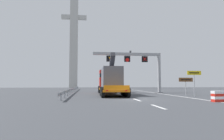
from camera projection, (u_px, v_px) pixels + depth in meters
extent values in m
plane|color=#424449|center=(135.00, 99.00, 18.69)|extent=(112.00, 112.00, 0.00)
cube|color=silver|center=(158.00, 107.00, 12.75)|extent=(0.20, 2.60, 0.01)
cube|color=silver|center=(137.00, 100.00, 18.10)|extent=(0.20, 2.60, 0.01)
cube|color=silver|center=(126.00, 96.00, 23.45)|extent=(0.20, 2.60, 0.01)
cube|color=silver|center=(118.00, 94.00, 28.79)|extent=(0.20, 2.60, 0.01)
cube|color=silver|center=(113.00, 92.00, 34.14)|extent=(0.20, 2.60, 0.01)
cube|color=silver|center=(110.00, 91.00, 39.48)|extent=(0.20, 2.60, 0.01)
cube|color=silver|center=(107.00, 90.00, 44.83)|extent=(0.20, 2.60, 0.01)
cube|color=silver|center=(105.00, 89.00, 50.18)|extent=(0.20, 2.60, 0.01)
cube|color=silver|center=(103.00, 89.00, 55.52)|extent=(0.20, 2.60, 0.01)
cube|color=silver|center=(102.00, 88.00, 60.87)|extent=(0.20, 2.60, 0.01)
cube|color=silver|center=(100.00, 88.00, 66.22)|extent=(0.20, 2.60, 0.01)
cube|color=silver|center=(99.00, 88.00, 71.56)|extent=(0.20, 2.60, 0.01)
cube|color=silver|center=(99.00, 87.00, 76.91)|extent=(0.20, 2.60, 0.01)
cube|color=silver|center=(155.00, 93.00, 31.35)|extent=(0.20, 63.00, 0.01)
cube|color=#9EA0A5|center=(159.00, 73.00, 32.63)|extent=(0.40, 0.40, 6.52)
cube|color=slate|center=(159.00, 92.00, 32.41)|extent=(0.90, 0.90, 0.08)
cube|color=#9EA0A5|center=(127.00, 54.00, 32.16)|extent=(11.11, 0.44, 0.44)
cube|color=#4C4C51|center=(130.00, 52.00, 32.25)|extent=(0.28, 0.40, 0.28)
cube|color=black|center=(145.00, 59.00, 32.47)|extent=(0.95, 0.24, 0.95)
cube|color=#9EA0A5|center=(145.00, 56.00, 32.51)|extent=(0.08, 0.08, 0.16)
cube|color=red|center=(145.00, 59.00, 32.35)|extent=(0.58, 0.02, 0.58)
cube|color=red|center=(145.00, 59.00, 32.35)|extent=(0.58, 0.02, 0.58)
cube|color=black|center=(127.00, 59.00, 32.11)|extent=(0.95, 0.24, 0.95)
cube|color=#9EA0A5|center=(127.00, 56.00, 32.14)|extent=(0.08, 0.08, 0.16)
cone|color=red|center=(127.00, 60.00, 31.97)|extent=(0.60, 0.02, 0.60)
cube|color=black|center=(109.00, 59.00, 31.74)|extent=(0.95, 0.24, 0.95)
cube|color=#9EA0A5|center=(109.00, 55.00, 31.77)|extent=(0.08, 0.08, 0.16)
cone|color=orange|center=(109.00, 58.00, 31.62)|extent=(0.34, 0.34, 0.33)
cube|color=orange|center=(112.00, 90.00, 25.33)|extent=(3.07, 10.47, 0.24)
cube|color=orange|center=(117.00, 87.00, 20.11)|extent=(2.66, 0.15, 0.44)
cylinder|color=black|center=(103.00, 93.00, 20.71)|extent=(0.35, 1.11, 1.10)
cylinder|color=black|center=(128.00, 93.00, 20.99)|extent=(0.35, 1.11, 1.10)
cylinder|color=black|center=(102.00, 92.00, 21.76)|extent=(0.35, 1.11, 1.10)
cylinder|color=black|center=(127.00, 92.00, 22.03)|extent=(0.35, 1.11, 1.10)
cylinder|color=black|center=(102.00, 92.00, 22.80)|extent=(0.35, 1.11, 1.10)
cylinder|color=black|center=(125.00, 92.00, 23.07)|extent=(0.35, 1.11, 1.10)
cylinder|color=black|center=(102.00, 91.00, 23.84)|extent=(0.35, 1.11, 1.10)
cylinder|color=black|center=(124.00, 91.00, 24.11)|extent=(0.35, 1.11, 1.10)
cylinder|color=black|center=(101.00, 91.00, 24.88)|extent=(0.35, 1.11, 1.10)
cylinder|color=black|center=(122.00, 91.00, 25.16)|extent=(0.35, 1.11, 1.10)
cube|color=red|center=(107.00, 80.00, 32.47)|extent=(2.66, 3.27, 3.10)
cube|color=black|center=(107.00, 76.00, 32.52)|extent=(2.69, 3.29, 0.60)
cylinder|color=black|center=(99.00, 89.00, 33.11)|extent=(0.37, 1.11, 1.10)
cylinder|color=black|center=(115.00, 89.00, 33.37)|extent=(0.37, 1.11, 1.10)
cylinder|color=black|center=(100.00, 90.00, 31.12)|extent=(0.37, 1.11, 1.10)
cylinder|color=black|center=(116.00, 89.00, 31.38)|extent=(0.37, 1.11, 1.10)
cube|color=#565B66|center=(111.00, 78.00, 25.83)|extent=(2.53, 5.78, 2.70)
cube|color=#2D2D33|center=(112.00, 63.00, 25.11)|extent=(0.64, 2.96, 2.29)
cube|color=red|center=(107.00, 90.00, 19.95)|extent=(0.20, 0.07, 0.12)
cube|color=red|center=(126.00, 90.00, 20.15)|extent=(0.20, 0.07, 0.12)
cylinder|color=#9EA0A5|center=(194.00, 84.00, 23.00)|extent=(0.10, 0.10, 2.97)
cube|color=yellow|center=(194.00, 73.00, 23.03)|extent=(1.70, 0.06, 0.46)
cube|color=black|center=(194.00, 73.00, 22.99)|extent=(1.23, 0.01, 0.12)
cylinder|color=#9EA0A5|center=(186.00, 86.00, 25.49)|extent=(0.10, 0.10, 2.25)
cube|color=brown|center=(186.00, 80.00, 25.49)|extent=(1.89, 0.06, 0.51)
cube|color=black|center=(186.00, 80.00, 25.46)|extent=(1.36, 0.01, 0.12)
cube|color=red|center=(218.00, 100.00, 16.27)|extent=(1.03, 0.57, 0.23)
cube|color=white|center=(218.00, 98.00, 16.28)|extent=(1.03, 0.57, 0.22)
cube|color=red|center=(218.00, 95.00, 16.30)|extent=(1.03, 0.57, 0.23)
cube|color=white|center=(218.00, 92.00, 16.31)|extent=(1.03, 0.57, 0.23)
cube|color=#999EA3|center=(73.00, 89.00, 34.33)|extent=(0.04, 37.28, 0.32)
cube|color=#999EA3|center=(61.00, 97.00, 17.41)|extent=(0.10, 0.10, 0.60)
cube|color=#999EA3|center=(65.00, 95.00, 20.48)|extent=(0.10, 0.10, 0.60)
cube|color=#999EA3|center=(68.00, 94.00, 23.56)|extent=(0.10, 0.10, 0.60)
cube|color=#999EA3|center=(70.00, 92.00, 26.63)|extent=(0.10, 0.10, 0.60)
cube|color=#999EA3|center=(72.00, 92.00, 29.71)|extent=(0.10, 0.10, 0.60)
cube|color=#999EA3|center=(73.00, 91.00, 32.78)|extent=(0.10, 0.10, 0.60)
cube|color=#999EA3|center=(74.00, 90.00, 35.86)|extent=(0.10, 0.10, 0.60)
cube|color=#999EA3|center=(75.00, 90.00, 38.93)|extent=(0.10, 0.10, 0.60)
cube|color=#999EA3|center=(76.00, 89.00, 42.01)|extent=(0.10, 0.10, 0.60)
cube|color=#999EA3|center=(77.00, 89.00, 45.08)|extent=(0.10, 0.10, 0.60)
cube|color=#999EA3|center=(77.00, 88.00, 48.16)|extent=(0.10, 0.10, 0.60)
cube|color=#999EA3|center=(78.00, 88.00, 51.23)|extent=(0.10, 0.10, 0.60)
cube|color=#B7B7B2|center=(74.00, 31.00, 71.92)|extent=(2.80, 2.00, 41.27)
cube|color=#B7B7B2|center=(74.00, 17.00, 72.25)|extent=(9.00, 1.60, 1.40)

